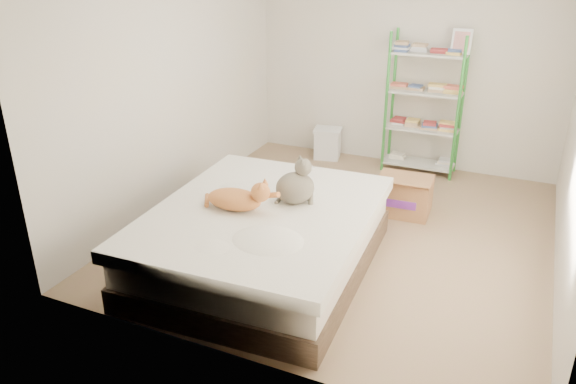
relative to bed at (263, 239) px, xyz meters
The scene contains 7 objects.
room 1.48m from the bed, 65.62° to the left, with size 3.81×4.21×2.61m.
bed is the anchor object (origin of this frame).
orange_cat 0.46m from the bed, 157.93° to the right, with size 0.56×0.30×0.23m, color orange, non-canonical shape.
grey_cat 0.57m from the bed, 49.53° to the left, with size 0.30×0.36×0.41m, color #7C725B, non-canonical shape.
shelf_unit 3.01m from the bed, 75.32° to the left, with size 0.89×0.36×1.74m.
cardboard_box 1.81m from the bed, 61.91° to the left, with size 0.57×0.55×0.45m.
white_bin 2.86m from the bed, 99.19° to the left, with size 0.40×0.37×0.40m.
Camera 1 is at (1.49, -4.77, 2.61)m, focal length 35.00 mm.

